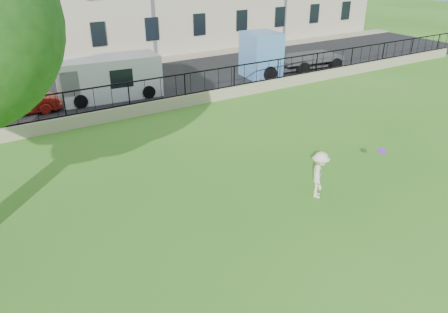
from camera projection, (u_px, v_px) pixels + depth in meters
ground at (288, 245)px, 12.10m from camera, size 120.00×120.00×0.00m
retaining_wall at (130, 111)px, 21.17m from camera, size 50.00×0.40×0.60m
iron_railing at (129, 94)px, 20.80m from camera, size 50.00×0.05×1.13m
street at (101, 92)px, 24.89m from camera, size 60.00×9.00×0.01m
sidewalk at (77, 71)px, 28.85m from camera, size 60.00×1.40×0.12m
man at (320, 175)px, 14.13m from camera, size 1.13×1.16×1.59m
frisbee at (382, 151)px, 13.62m from camera, size 0.32×0.31×0.12m
red_sedan at (19, 103)px, 21.25m from camera, size 3.74×1.35×1.23m
white_van at (110, 78)px, 23.51m from camera, size 5.47×2.53×2.23m
blue_truck at (292, 51)px, 28.25m from camera, size 6.79×2.95×2.77m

